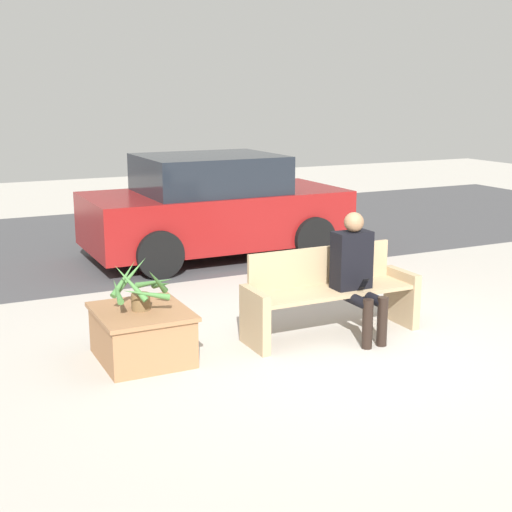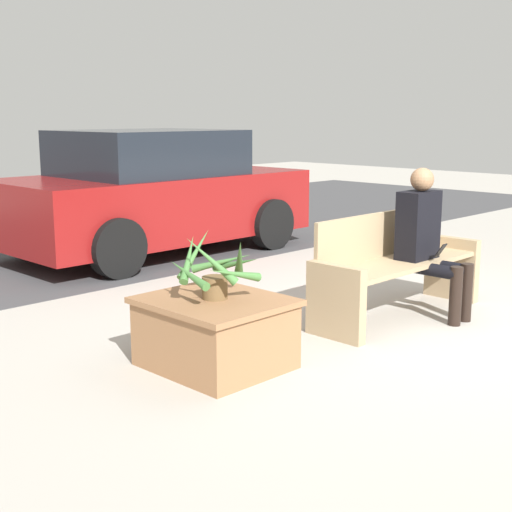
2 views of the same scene
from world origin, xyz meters
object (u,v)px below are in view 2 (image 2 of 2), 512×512
at_px(parked_car, 153,194).
at_px(potted_plant, 215,269).
at_px(bench, 394,267).
at_px(person_seated, 427,235).
at_px(planter_box, 215,330).

bearing_deg(parked_car, potted_plant, -121.78).
relative_size(bench, person_seated, 1.44).
distance_m(person_seated, parked_car, 3.99).
height_order(planter_box, parked_car, parked_car).
height_order(person_seated, planter_box, person_seated).
xyz_separation_m(person_seated, potted_plant, (-2.15, 0.33, -0.02)).
relative_size(person_seated, parked_car, 0.33).
bearing_deg(person_seated, planter_box, 171.25).
bearing_deg(planter_box, bench, -4.22).
height_order(person_seated, potted_plant, person_seated).
distance_m(planter_box, parked_car, 4.33).
bearing_deg(bench, potted_plant, 175.72).
bearing_deg(parked_car, person_seated, -91.64).
bearing_deg(person_seated, potted_plant, 171.19).
relative_size(planter_box, parked_car, 0.24).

